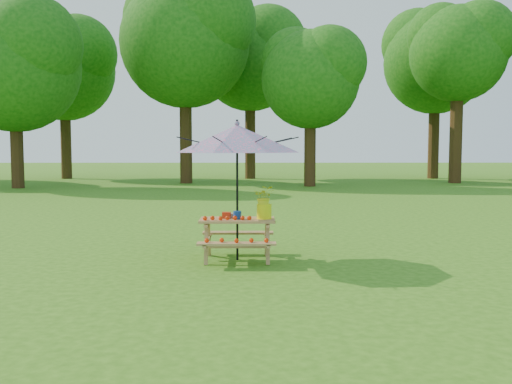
{
  "coord_description": "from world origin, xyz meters",
  "views": [
    {
      "loc": [
        -0.03,
        -5.05,
        1.82
      ],
      "look_at": [
        0.07,
        4.02,
        1.1
      ],
      "focal_mm": 40.0,
      "sensor_mm": 36.0,
      "label": 1
    }
  ],
  "objects": [
    {
      "name": "ground",
      "position": [
        0.0,
        0.0,
        0.0
      ],
      "size": [
        120.0,
        120.0,
        0.0
      ],
      "primitive_type": "plane",
      "color": "#306413",
      "rests_on": "ground"
    },
    {
      "name": "treeline",
      "position": [
        0.0,
        22.0,
        8.0
      ],
      "size": [
        60.0,
        12.0,
        16.0
      ],
      "primitive_type": null,
      "color": "#10510E",
      "rests_on": "ground"
    },
    {
      "name": "picnic_table",
      "position": [
        -0.23,
        4.02,
        0.33
      ],
      "size": [
        1.2,
        1.32,
        0.67
      ],
      "color": "#996645",
      "rests_on": "ground"
    },
    {
      "name": "patio_umbrella",
      "position": [
        -0.23,
        4.02,
        1.95
      ],
      "size": [
        2.58,
        2.58,
        2.25
      ],
      "color": "black",
      "rests_on": "ground"
    },
    {
      "name": "produce_bins",
      "position": [
        -0.31,
        4.06,
        0.72
      ],
      "size": [
        0.31,
        0.35,
        0.13
      ],
      "color": "red",
      "rests_on": "picnic_table"
    },
    {
      "name": "tomatoes_row",
      "position": [
        -0.38,
        3.84,
        0.71
      ],
      "size": [
        0.77,
        0.13,
        0.07
      ],
      "primitive_type": null,
      "color": "red",
      "rests_on": "picnic_table"
    },
    {
      "name": "flower_bucket",
      "position": [
        0.2,
        4.02,
        0.95
      ],
      "size": [
        0.32,
        0.28,
        0.53
      ],
      "color": "#EDF20C",
      "rests_on": "picnic_table"
    }
  ]
}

